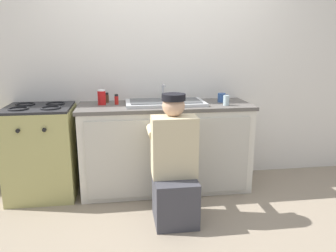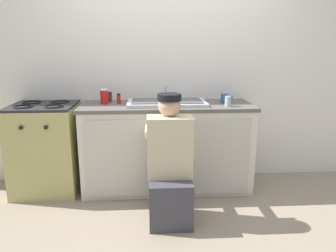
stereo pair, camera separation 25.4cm
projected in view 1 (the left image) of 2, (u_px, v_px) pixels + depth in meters
name	position (u px, v px, depth m)	size (l,w,h in m)	color
ground_plane	(169.00, 199.00, 3.28)	(12.00, 12.00, 0.00)	gray
back_wall	(161.00, 68.00, 3.60)	(6.00, 0.10, 2.50)	silver
counter_cabinet	(165.00, 148.00, 3.45)	(1.72, 0.62, 0.87)	silver
countertop	(165.00, 106.00, 3.35)	(1.76, 0.62, 0.04)	#5B5651
sink_double_basin	(165.00, 102.00, 3.34)	(0.80, 0.44, 0.19)	silver
stove_range	(42.00, 151.00, 3.28)	(0.64, 0.62, 0.93)	tan
plumber_person	(174.00, 170.00, 2.80)	(0.42, 0.61, 1.10)	#3F3F47
spice_bottle_red	(116.00, 99.00, 3.32)	(0.04, 0.04, 0.10)	red
water_glass	(226.00, 100.00, 3.27)	(0.06, 0.06, 0.10)	#ADC6CC
spice_bottle_pepper	(107.00, 98.00, 3.42)	(0.04, 0.04, 0.10)	#513823
coffee_mug	(222.00, 98.00, 3.46)	(0.13, 0.08, 0.10)	#335699
soda_cup_red	(102.00, 97.00, 3.30)	(0.08, 0.08, 0.15)	red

